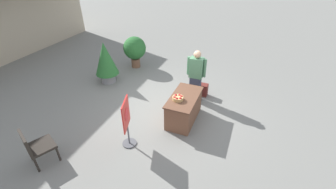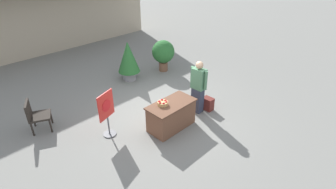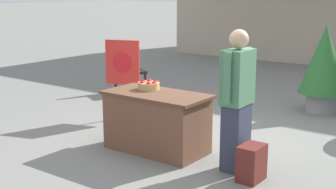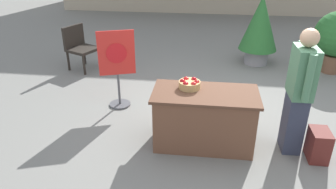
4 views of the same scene
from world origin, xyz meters
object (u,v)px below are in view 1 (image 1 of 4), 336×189
person_visitor (196,76)px  backpack (202,90)px  potted_plant_far_left (106,60)px  patio_chair (35,146)px  display_table (184,108)px  potted_plant_far_right (135,49)px  apple_basket (178,98)px  poster_board (127,122)px

person_visitor → backpack: person_visitor is taller
person_visitor → potted_plant_far_left: bearing=-89.4°
potted_plant_far_left → person_visitor: bearing=-88.6°
patio_chair → display_table: bearing=-17.7°
patio_chair → potted_plant_far_right: size_ratio=0.72×
apple_basket → person_visitor: bearing=-3.9°
backpack → poster_board: poster_board is taller
apple_basket → poster_board: 1.51m
backpack → potted_plant_far_right: (1.13, 3.19, 0.59)m
person_visitor → backpack: bearing=147.8°
backpack → poster_board: size_ratio=0.32×
apple_basket → potted_plant_far_left: bearing=67.7°
person_visitor → poster_board: person_visitor is taller
person_visitor → patio_chair: (-3.93, 2.55, -0.34)m
display_table → potted_plant_far_right: 4.02m
potted_plant_far_right → person_visitor: bearing=-115.7°
patio_chair → potted_plant_far_left: size_ratio=0.61×
backpack → poster_board: 3.21m
apple_basket → backpack: 1.86m
apple_basket → potted_plant_far_left: potted_plant_far_left is taller
person_visitor → backpack: size_ratio=4.03×
person_visitor → poster_board: (-2.65, 0.95, -0.14)m
potted_plant_far_right → display_table: bearing=-131.1°
patio_chair → potted_plant_far_right: potted_plant_far_right is taller
poster_board → potted_plant_far_right: 4.58m
person_visitor → potted_plant_far_left: size_ratio=1.10×
poster_board → potted_plant_far_left: size_ratio=0.86×
display_table → apple_basket: 0.52m
potted_plant_far_right → potted_plant_far_left: bearing=167.6°
apple_basket → potted_plant_far_right: bearing=45.5°
apple_basket → patio_chair: size_ratio=0.31×
patio_chair → backpack: bearing=-7.5°
poster_board → potted_plant_far_left: 3.51m
display_table → potted_plant_far_left: potted_plant_far_left is taller
apple_basket → person_visitor: (1.41, -0.10, 0.01)m
backpack → potted_plant_far_left: bearing=96.3°
backpack → poster_board: bearing=158.9°
display_table → backpack: size_ratio=3.37×
person_visitor → backpack: (0.31, -0.19, -0.65)m
backpack → patio_chair: patio_chair is taller
display_table → backpack: 1.52m
backpack → patio_chair: (-4.24, 2.74, 0.32)m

